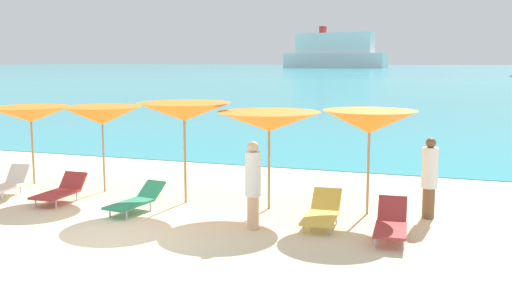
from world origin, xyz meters
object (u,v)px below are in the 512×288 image
at_px(umbrella_0, 31,115).
at_px(lounge_chair_1, 136,200).
at_px(lounge_chair_2, 7,184).
at_px(cruise_ship, 334,52).
at_px(lounge_chair_0, 322,212).
at_px(lounge_chair_3, 60,191).
at_px(lounge_chair_4, 391,223).
at_px(beachgoer_1, 253,183).
at_px(umbrella_4, 369,122).
at_px(umbrella_3, 269,122).
at_px(umbrella_1, 102,116).
at_px(umbrella_2, 184,112).
at_px(beachgoer_0, 430,176).

height_order(umbrella_0, lounge_chair_1, umbrella_0).
height_order(lounge_chair_2, cruise_ship, cruise_ship).
xyz_separation_m(lounge_chair_0, lounge_chair_1, (-4.03, -0.30, -0.00)).
distance_m(lounge_chair_3, lounge_chair_4, 7.53).
bearing_deg(lounge_chair_0, lounge_chair_4, -21.87).
bearing_deg(lounge_chair_1, beachgoer_1, -0.43).
bearing_deg(umbrella_4, umbrella_0, 178.83).
relative_size(umbrella_3, lounge_chair_4, 1.47).
relative_size(umbrella_4, lounge_chair_4, 1.45).
relative_size(lounge_chair_0, lounge_chair_3, 1.13).
bearing_deg(lounge_chair_2, umbrella_3, -1.72).
bearing_deg(umbrella_4, beachgoer_1, -135.27).
relative_size(umbrella_1, umbrella_2, 0.93).
distance_m(umbrella_4, cruise_ship, 253.15).
height_order(umbrella_0, lounge_chair_3, umbrella_0).
height_order(umbrella_3, lounge_chair_0, umbrella_3).
xyz_separation_m(umbrella_3, lounge_chair_1, (-2.62, -1.21, -1.66)).
relative_size(beachgoer_0, beachgoer_1, 0.98).
height_order(umbrella_0, umbrella_4, umbrella_4).
relative_size(umbrella_2, lounge_chair_3, 1.62).
bearing_deg(umbrella_4, umbrella_1, 179.86).
height_order(umbrella_1, umbrella_2, umbrella_2).
relative_size(lounge_chair_0, beachgoer_1, 0.93).
bearing_deg(lounge_chair_4, beachgoer_0, 67.74).
distance_m(umbrella_1, beachgoer_1, 5.09).
xyz_separation_m(umbrella_4, lounge_chair_3, (-6.84, -1.29, -1.69)).
bearing_deg(cruise_ship, umbrella_2, -71.37).
xyz_separation_m(umbrella_2, umbrella_4, (4.11, 0.36, -0.12)).
xyz_separation_m(lounge_chair_1, beachgoer_0, (5.99, 1.55, 0.62)).
relative_size(umbrella_1, lounge_chair_3, 1.51).
xyz_separation_m(umbrella_2, umbrella_3, (1.99, 0.09, -0.17)).
height_order(umbrella_2, lounge_chair_4, umbrella_2).
height_order(umbrella_0, lounge_chair_2, umbrella_0).
relative_size(umbrella_2, lounge_chair_4, 1.50).
relative_size(umbrella_2, lounge_chair_2, 1.54).
distance_m(lounge_chair_0, cruise_ship, 254.20).
distance_m(lounge_chair_4, cruise_ship, 254.94).
bearing_deg(beachgoer_1, umbrella_2, 66.01).
bearing_deg(lounge_chair_4, umbrella_4, 108.36).
bearing_deg(umbrella_2, lounge_chair_2, -170.38).
height_order(lounge_chair_1, beachgoer_0, beachgoer_0).
bearing_deg(lounge_chair_3, lounge_chair_4, -3.80).
xyz_separation_m(lounge_chair_0, lounge_chair_2, (-7.83, 0.08, 0.01)).
bearing_deg(lounge_chair_0, beachgoer_0, 29.29).
relative_size(umbrella_2, lounge_chair_1, 1.41).
distance_m(umbrella_4, beachgoer_1, 2.89).
height_order(lounge_chair_3, beachgoer_1, beachgoer_1).
xyz_separation_m(umbrella_1, lounge_chair_4, (7.21, -1.67, -1.60)).
bearing_deg(beachgoer_1, umbrella_3, 18.26).
distance_m(lounge_chair_2, lounge_chair_3, 1.71).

